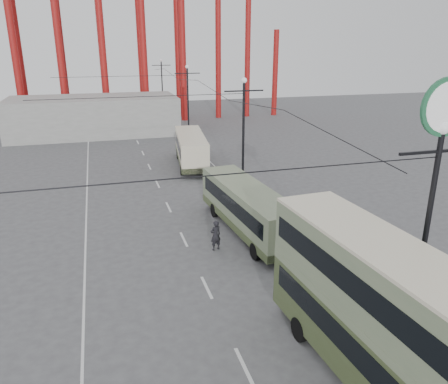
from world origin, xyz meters
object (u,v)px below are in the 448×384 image
object	(u,v)px
double_decker_bus	(376,308)
lamp_post_near	(437,164)
single_decker_green	(248,207)
single_decker_cream	(191,148)
pedestrian	(216,235)

from	to	relation	value
double_decker_bus	lamp_post_near	bearing A→B (deg)	16.97
single_decker_green	single_decker_cream	bearing A→B (deg)	85.46
double_decker_bus	single_decker_cream	distance (m)	31.30
single_decker_cream	pedestrian	size ratio (longest dim) A/B	5.60
single_decker_green	pedestrian	distance (m)	3.40
lamp_post_near	single_decker_green	distance (m)	14.54
single_decker_cream	pedestrian	bearing A→B (deg)	-90.60
lamp_post_near	single_decker_green	world-z (taller)	lamp_post_near
lamp_post_near	single_decker_cream	bearing A→B (deg)	94.54
single_decker_green	lamp_post_near	bearing A→B (deg)	-84.50
single_decker_cream	lamp_post_near	bearing A→B (deg)	-78.33
single_decker_green	single_decker_cream	xyz separation A→B (m)	(-0.06, 17.35, 0.05)
lamp_post_near	single_decker_cream	distance (m)	31.02
double_decker_bus	pedestrian	world-z (taller)	double_decker_bus
single_decker_green	pedestrian	size ratio (longest dim) A/B	5.92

